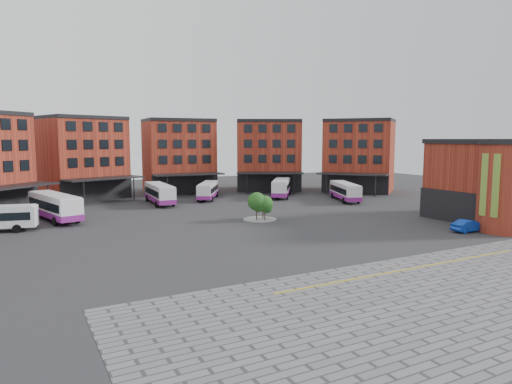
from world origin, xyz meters
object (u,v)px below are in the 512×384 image
tree_island (261,205)px  blue_car (469,226)px  bus_c (159,193)px  bus_d (208,190)px  bus_b (55,206)px  bus_f (345,191)px  bus_e (281,187)px

tree_island → blue_car: (17.62, -17.59, -1.37)m
bus_c → bus_d: 9.45m
bus_b → bus_c: (16.42, 8.60, -0.11)m
bus_b → bus_f: size_ratio=1.13×
bus_b → bus_e: size_ratio=1.15×
bus_c → blue_car: 46.23m
tree_island → bus_b: bearing=151.8°
bus_c → bus_f: bus_c is taller
tree_island → bus_f: tree_island is taller
tree_island → bus_d: 23.25m
bus_b → bus_f: bus_b is taller
bus_b → bus_d: bearing=7.5°
bus_d → bus_b: bearing=-127.4°
bus_f → tree_island: bearing=-132.7°
bus_c → bus_e: 22.52m
blue_car → bus_e: bearing=9.0°
bus_b → bus_d: bus_b is taller
tree_island → bus_b: 26.93m
bus_b → blue_car: 51.29m
blue_car → bus_b: bearing=59.0°
bus_c → blue_car: size_ratio=2.73×
bus_d → bus_e: size_ratio=0.93×
blue_car → tree_island: bearing=50.2°
bus_b → bus_e: bus_b is taller
bus_d → blue_car: size_ratio=2.37×
tree_island → bus_f: (22.05, 10.15, -0.40)m
bus_b → bus_d: 27.73m
bus_c → bus_d: bearing=14.6°
bus_c → bus_d: bus_c is taller
bus_b → bus_e: 39.56m
bus_d → bus_f: size_ratio=0.92×
bus_f → bus_d: bearing=169.6°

